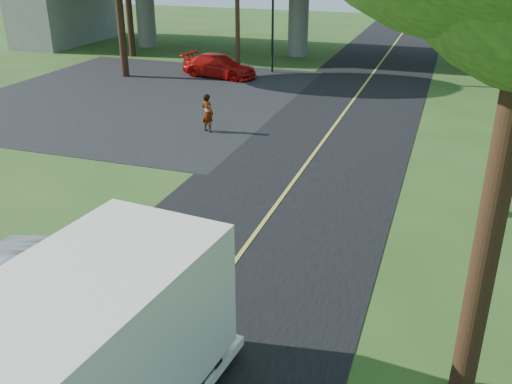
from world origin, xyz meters
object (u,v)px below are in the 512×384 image
at_px(silver_sedan, 10,294).
at_px(pedestrian, 208,113).
at_px(traffic_signal, 273,19).
at_px(red_sedan, 219,66).

height_order(silver_sedan, pedestrian, pedestrian).
bearing_deg(pedestrian, silver_sedan, 117.72).
height_order(traffic_signal, pedestrian, traffic_signal).
relative_size(traffic_signal, pedestrian, 3.16).
xyz_separation_m(traffic_signal, pedestrian, (1.04, -12.40, -2.38)).
xyz_separation_m(red_sedan, pedestrian, (3.62, -10.10, 0.16)).
distance_m(red_sedan, silver_sedan, 24.22).
bearing_deg(silver_sedan, pedestrian, 75.29).
height_order(traffic_signal, red_sedan, traffic_signal).
distance_m(red_sedan, pedestrian, 10.73).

